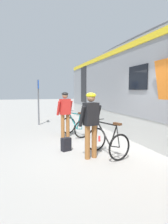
# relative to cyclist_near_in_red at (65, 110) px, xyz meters

# --- Properties ---
(ground_plane) EXTENTS (80.00, 80.00, 0.00)m
(ground_plane) POSITION_rel_cyclist_near_in_red_xyz_m (0.65, -2.24, -1.05)
(ground_plane) COLOR #A09E99
(cyclist_near_in_red) EXTENTS (0.66, 0.41, 1.76)m
(cyclist_near_in_red) POSITION_rel_cyclist_near_in_red_xyz_m (0.00, 0.00, 0.00)
(cyclist_near_in_red) COLOR #935B2D
(cyclist_near_in_red) RESTS_ON ground
(cyclist_far_in_dark) EXTENTS (0.66, 0.42, 1.76)m
(cyclist_far_in_dark) POSITION_rel_cyclist_near_in_red_xyz_m (0.15, -2.64, 0.00)
(cyclist_far_in_dark) COLOR #935B2D
(cyclist_far_in_dark) RESTS_ON ground
(bicycle_near_teal) EXTENTS (1.01, 1.24, 0.99)m
(bicycle_near_teal) POSITION_rel_cyclist_near_in_red_xyz_m (0.42, 0.14, -0.65)
(bicycle_near_teal) COLOR black
(bicycle_near_teal) RESTS_ON ground
(bicycle_far_black) EXTENTS (0.97, 1.22, 0.99)m
(bicycle_far_black) POSITION_rel_cyclist_near_in_red_xyz_m (0.67, -2.56, -0.65)
(bicycle_far_black) COLOR black
(bicycle_far_black) RESTS_ON ground
(backpack_on_platform) EXTENTS (0.33, 0.27, 0.40)m
(backpack_on_platform) POSITION_rel_cyclist_near_in_red_xyz_m (-0.34, -1.79, -0.85)
(backpack_on_platform) COLOR black
(backpack_on_platform) RESTS_ON ground
(water_bottle_near_the_bikes) EXTENTS (0.08, 0.08, 0.19)m
(water_bottle_near_the_bikes) POSITION_rel_cyclist_near_in_red_xyz_m (1.04, -0.98, -0.96)
(water_bottle_near_the_bikes) COLOR red
(water_bottle_near_the_bikes) RESTS_ON ground
(platform_sign_post) EXTENTS (0.08, 0.70, 2.40)m
(platform_sign_post) POSITION_rel_cyclist_near_in_red_xyz_m (-0.76, 3.33, 0.57)
(platform_sign_post) COLOR #595B60
(platform_sign_post) RESTS_ON ground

